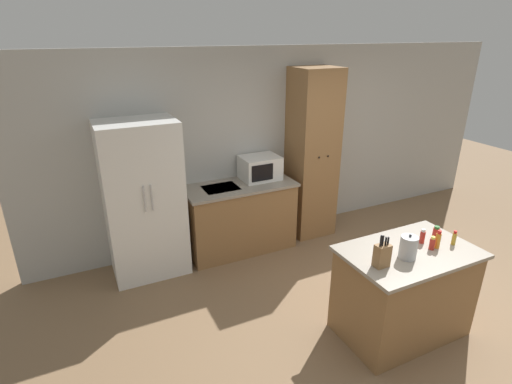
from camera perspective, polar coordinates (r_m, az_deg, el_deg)
The scene contains 14 objects.
ground_plane at distance 4.64m, azimuth 19.62°, elevation -16.11°, with size 14.00×14.00×0.00m, color #846647.
wall_back at distance 5.72m, azimuth 4.92°, elevation 7.11°, with size 7.20×0.06×2.60m.
refrigerator at distance 4.82m, azimuth -15.75°, elevation -1.16°, with size 0.87×0.65×1.87m.
back_counter at distance 5.32m, azimuth -2.35°, elevation -3.58°, with size 1.45×0.65×0.93m.
pantry_cabinet at distance 5.61m, azimuth 8.01°, elevation 5.29°, with size 0.59×0.55×2.34m.
kitchen_island at distance 4.17m, azimuth 20.29°, elevation -13.18°, with size 1.24×0.78×0.91m.
microwave at distance 5.30m, azimuth 0.55°, elevation 3.50°, with size 0.50×0.40×0.31m.
knife_block at distance 3.56m, azimuth 17.57°, elevation -8.59°, with size 0.13×0.09×0.31m.
spice_bottle_tall_dark at distance 4.04m, azimuth 24.56°, elevation -6.24°, with size 0.05×0.05×0.18m.
spice_bottle_short_red at distance 4.18m, azimuth 26.45°, elevation -5.92°, with size 0.04×0.04×0.14m.
spice_bottle_amber_oil at distance 4.23m, azimuth 24.33°, elevation -5.32°, with size 0.06×0.06×0.13m.
spice_bottle_green_herb at distance 4.08m, azimuth 22.68°, elevation -5.88°, with size 0.05×0.05×0.14m.
spice_bottle_pale_salt at distance 4.01m, azimuth 23.86°, elevation -6.73°, with size 0.05×0.05×0.13m.
kettle at distance 3.76m, azimuth 20.94°, elevation -7.39°, with size 0.15×0.15×0.23m.
Camera 1 is at (-2.82, -2.42, 2.77)m, focal length 28.00 mm.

